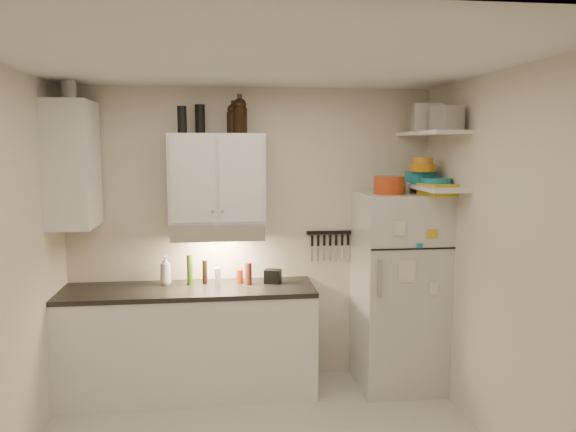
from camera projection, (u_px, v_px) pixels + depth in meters
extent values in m
cube|color=white|center=(265.00, 60.00, 3.35)|extent=(3.20, 3.00, 0.02)
cube|color=beige|center=(252.00, 236.00, 5.00)|extent=(3.20, 0.02, 2.60)
cube|color=beige|center=(508.00, 267.00, 3.71)|extent=(0.02, 3.00, 2.60)
cube|color=white|center=(190.00, 343.00, 4.74)|extent=(2.10, 0.60, 0.88)
cube|color=black|center=(189.00, 290.00, 4.68)|extent=(2.10, 0.62, 0.04)
cube|color=white|center=(217.00, 178.00, 4.73)|extent=(0.80, 0.33, 0.75)
cube|color=white|center=(73.00, 165.00, 4.44)|extent=(0.33, 0.55, 1.00)
cube|color=silver|center=(218.00, 230.00, 4.72)|extent=(0.76, 0.46, 0.12)
cube|color=silver|center=(399.00, 290.00, 4.87)|extent=(0.70, 0.68, 1.70)
cube|color=white|center=(432.00, 133.00, 4.59)|extent=(0.30, 0.95, 0.03)
cube|color=white|center=(430.00, 187.00, 4.64)|extent=(0.30, 0.95, 0.03)
cube|color=black|center=(330.00, 232.00, 5.06)|extent=(0.42, 0.02, 0.03)
cylinder|color=#AE3A14|center=(389.00, 185.00, 4.64)|extent=(0.33, 0.33, 0.15)
cube|color=gold|center=(438.00, 189.00, 4.52)|extent=(0.27, 0.31, 0.09)
cylinder|color=silver|center=(408.00, 188.00, 4.74)|extent=(0.06, 0.06, 0.09)
cylinder|color=silver|center=(425.00, 121.00, 4.80)|extent=(0.31, 0.31, 0.18)
cube|color=#AAAAAD|center=(427.00, 117.00, 4.54)|extent=(0.26, 0.25, 0.22)
cube|color=#AAAAAD|center=(447.00, 118.00, 4.25)|extent=(0.23, 0.23, 0.18)
cylinder|color=teal|center=(420.00, 177.00, 4.81)|extent=(0.27, 0.27, 0.11)
cylinder|color=orange|center=(423.00, 168.00, 4.70)|extent=(0.22, 0.22, 0.06)
cylinder|color=orange|center=(423.00, 161.00, 4.70)|extent=(0.17, 0.17, 0.05)
cylinder|color=teal|center=(436.00, 182.00, 4.58)|extent=(0.31, 0.31, 0.06)
cylinder|color=black|center=(200.00, 119.00, 4.72)|extent=(0.11, 0.11, 0.24)
cylinder|color=black|center=(182.00, 120.00, 4.57)|extent=(0.09, 0.09, 0.22)
cylinder|color=silver|center=(69.00, 90.00, 4.37)|extent=(0.14, 0.14, 0.15)
imported|color=white|center=(165.00, 268.00, 4.78)|extent=(0.13, 0.13, 0.28)
cylinder|color=brown|center=(248.00, 274.00, 4.78)|extent=(0.08, 0.08, 0.19)
cylinder|color=#365A16|center=(190.00, 270.00, 4.77)|extent=(0.06, 0.06, 0.26)
cylinder|color=black|center=(205.00, 272.00, 4.80)|extent=(0.05, 0.05, 0.21)
cylinder|color=silver|center=(218.00, 277.00, 4.74)|extent=(0.06, 0.06, 0.15)
cylinder|color=#AE3A14|center=(240.00, 276.00, 4.83)|extent=(0.07, 0.07, 0.12)
cube|color=black|center=(273.00, 276.00, 4.84)|extent=(0.16, 0.14, 0.12)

